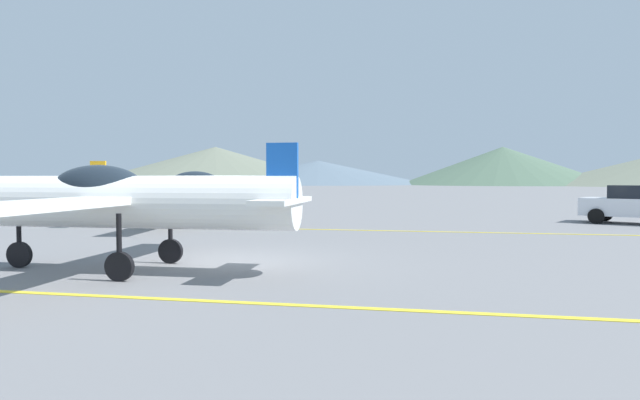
# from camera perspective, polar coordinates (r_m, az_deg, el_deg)

# --- Properties ---
(ground_plane) EXTENTS (400.00, 400.00, 0.00)m
(ground_plane) POSITION_cam_1_polar(r_m,az_deg,el_deg) (12.43, -9.25, -6.60)
(ground_plane) COLOR slate
(apron_line_near) EXTENTS (80.00, 0.16, 0.01)m
(apron_line_near) POSITION_cam_1_polar(r_m,az_deg,el_deg) (9.20, -17.22, -9.80)
(apron_line_near) COLOR yellow
(apron_line_near) RESTS_ON ground_plane
(apron_line_far) EXTENTS (80.00, 0.16, 0.01)m
(apron_line_far) POSITION_cam_1_polar(r_m,az_deg,el_deg) (20.38, -1.02, -3.08)
(apron_line_far) COLOR yellow
(apron_line_far) RESTS_ON ground_plane
(airplane_near) EXTENTS (7.53, 8.68, 2.61)m
(airplane_near) POSITION_cam_1_polar(r_m,az_deg,el_deg) (11.92, -19.75, 0.00)
(airplane_near) COLOR white
(airplane_near) RESTS_ON ground_plane
(airplane_mid) EXTENTS (7.61, 8.72, 2.61)m
(airplane_mid) POSITION_cam_1_polar(r_m,az_deg,el_deg) (22.48, -14.40, 1.08)
(airplane_mid) COLOR silver
(airplane_mid) RESTS_ON ground_plane
(car_sedan) EXTENTS (4.65, 3.55, 1.62)m
(car_sedan) POSITION_cam_1_polar(r_m,az_deg,el_deg) (26.30, 30.43, -0.35)
(car_sedan) COLOR white
(car_sedan) RESTS_ON ground_plane
(hill_left) EXTENTS (84.22, 84.22, 12.07)m
(hill_left) POSITION_cam_1_polar(r_m,az_deg,el_deg) (180.72, -10.86, 3.57)
(hill_left) COLOR slate
(hill_left) RESTS_ON ground_plane
(hill_centerleft) EXTENTS (69.87, 69.87, 7.38)m
(hill_centerleft) POSITION_cam_1_polar(r_m,az_deg,el_deg) (170.87, -0.23, 2.90)
(hill_centerleft) COLOR slate
(hill_centerleft) RESTS_ON ground_plane
(hill_centerright) EXTENTS (59.71, 59.71, 10.94)m
(hill_centerright) POSITION_cam_1_polar(r_m,az_deg,el_deg) (165.86, 18.56, 3.41)
(hill_centerright) COLOR #4C6651
(hill_centerright) RESTS_ON ground_plane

